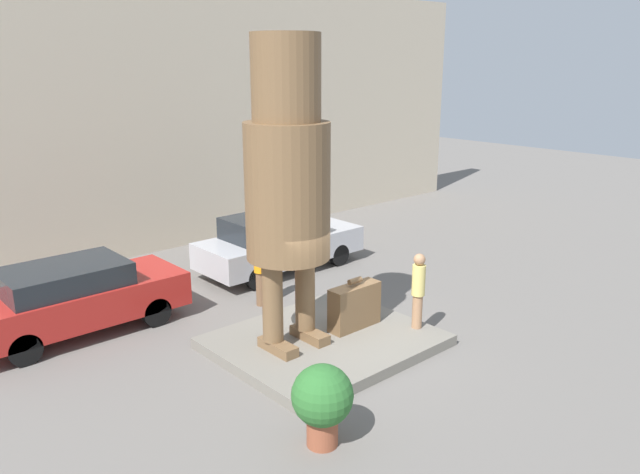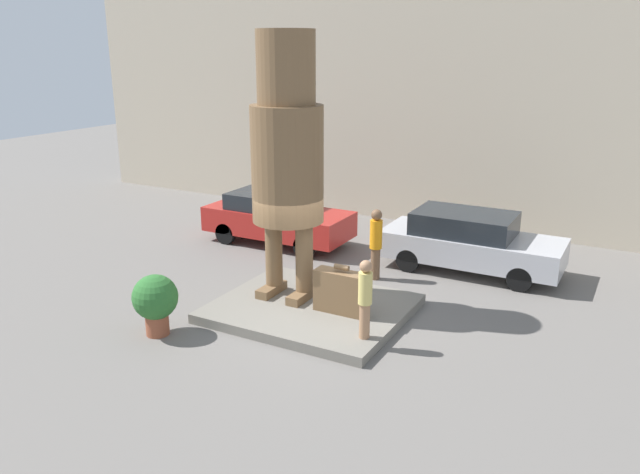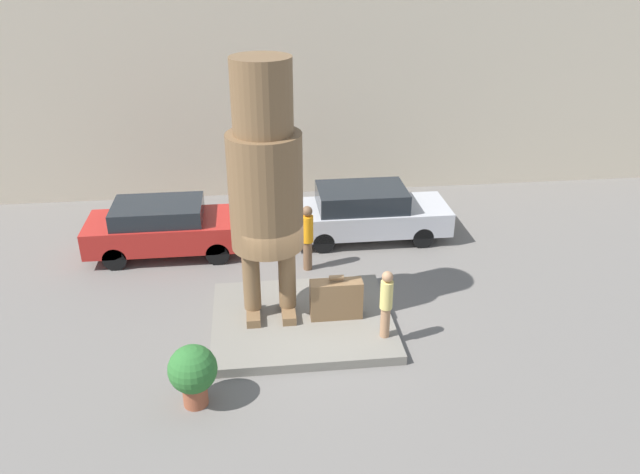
% 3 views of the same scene
% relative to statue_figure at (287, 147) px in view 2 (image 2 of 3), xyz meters
% --- Properties ---
extents(ground_plane, '(60.00, 60.00, 0.00)m').
position_rel_statue_figure_xyz_m(ground_plane, '(0.70, -0.23, -3.59)').
color(ground_plane, slate).
extents(pedestal, '(4.06, 3.46, 0.21)m').
position_rel_statue_figure_xyz_m(pedestal, '(0.70, -0.23, -3.48)').
color(pedestal, slate).
rests_on(pedestal, ground_plane).
extents(building_backdrop, '(28.00, 0.60, 7.74)m').
position_rel_statue_figure_xyz_m(building_backdrop, '(0.70, 8.17, 0.28)').
color(building_backdrop, beige).
rests_on(building_backdrop, ground_plane).
extents(statue_figure, '(1.56, 1.56, 5.77)m').
position_rel_statue_figure_xyz_m(statue_figure, '(0.00, 0.00, 0.00)').
color(statue_figure, brown).
rests_on(statue_figure, pedestal).
extents(giant_suitcase, '(1.17, 0.38, 1.07)m').
position_rel_statue_figure_xyz_m(giant_suitcase, '(1.47, -0.30, -2.91)').
color(giant_suitcase, brown).
rests_on(giant_suitcase, pedestal).
extents(tourist, '(0.27, 0.27, 1.59)m').
position_rel_statue_figure_xyz_m(tourist, '(2.42, -1.17, -2.50)').
color(tourist, '#A87A56').
rests_on(tourist, pedestal).
extents(parked_car_red, '(4.36, 1.77, 1.51)m').
position_rel_statue_figure_xyz_m(parked_car_red, '(-2.70, 3.73, -2.78)').
color(parked_car_red, '#B2231E').
rests_on(parked_car_red, ground_plane).
extents(parked_car_silver, '(4.58, 1.81, 1.56)m').
position_rel_statue_figure_xyz_m(parked_car_silver, '(2.97, 4.11, -2.78)').
color(parked_car_silver, '#B7B7BC').
rests_on(parked_car_silver, ground_plane).
extents(planter_pot, '(0.92, 0.92, 1.28)m').
position_rel_statue_figure_xyz_m(planter_pot, '(-1.54, -2.65, -2.84)').
color(planter_pot, brown).
rests_on(planter_pot, ground_plane).
extents(worker_hivis, '(0.31, 0.31, 1.82)m').
position_rel_statue_figure_xyz_m(worker_hivis, '(1.08, 2.38, -2.60)').
color(worker_hivis, brown).
rests_on(worker_hivis, ground_plane).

